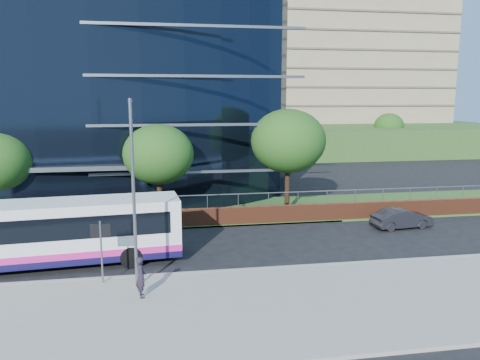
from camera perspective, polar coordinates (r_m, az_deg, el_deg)
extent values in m
plane|color=black|center=(24.34, -26.65, -10.71)|extent=(200.00, 200.00, 0.00)
cube|color=gold|center=(23.62, -27.22, -11.36)|extent=(80.00, 0.08, 0.01)
cube|color=gold|center=(23.76, -27.11, -11.24)|extent=(80.00, 0.08, 0.01)
cube|color=#2D511E|center=(37.72, 17.14, -2.91)|extent=(36.00, 8.00, 0.12)
cube|color=black|center=(47.13, -23.65, 8.92)|extent=(38.00, 16.00, 16.00)
cube|color=brown|center=(32.66, 13.80, -3.73)|extent=(34.00, 0.40, 1.20)
cube|color=slate|center=(32.35, 13.91, -1.18)|extent=(34.00, 0.06, 0.06)
cube|color=#2D511E|center=(81.87, 8.10, 5.50)|extent=(60.00, 42.00, 4.00)
cube|color=#9A8767|center=(84.02, 7.93, 15.86)|extent=(50.00, 12.00, 26.00)
cylinder|color=slate|center=(21.40, -16.53, -8.44)|extent=(0.08, 0.08, 2.80)
cube|color=black|center=(21.15, -16.65, -5.97)|extent=(0.85, 0.06, 0.60)
cylinder|color=black|center=(33.58, -27.08, -2.72)|extent=(0.36, 0.36, 2.86)
cylinder|color=black|center=(31.48, -9.75, -2.33)|extent=(0.36, 0.36, 3.08)
ellipsoid|color=#264E16|center=(30.99, -9.91, 3.11)|extent=(4.62, 4.62, 3.93)
cylinder|color=black|center=(33.59, 5.77, -1.09)|extent=(0.36, 0.36, 3.52)
ellipsoid|color=#264E16|center=(33.11, 5.88, 4.77)|extent=(5.28, 5.28, 4.49)
cylinder|color=black|center=(64.37, 5.60, 3.97)|extent=(0.36, 0.36, 3.08)
ellipsoid|color=#264E16|center=(64.13, 5.64, 6.65)|extent=(4.62, 4.62, 3.93)
cylinder|color=black|center=(72.04, 17.58, 4.10)|extent=(0.36, 0.36, 2.86)
ellipsoid|color=#264E16|center=(71.83, 17.70, 6.31)|extent=(4.29, 4.29, 3.65)
cylinder|color=slate|center=(20.02, -12.83, -1.82)|extent=(0.14, 0.14, 8.00)
cube|color=slate|center=(19.97, -13.21, 9.41)|extent=(0.15, 0.70, 0.12)
cube|color=white|center=(24.58, -21.36, -5.75)|extent=(11.96, 3.72, 2.84)
cube|color=#120E3B|center=(24.93, -21.18, -8.54)|extent=(11.99, 3.77, 0.32)
cube|color=#E0208E|center=(24.83, -21.22, -7.83)|extent=(11.99, 3.77, 0.32)
cube|color=black|center=(24.40, -19.92, -4.79)|extent=(9.62, 3.56, 1.07)
cylinder|color=black|center=(23.60, -13.11, -9.15)|extent=(1.09, 0.42, 1.07)
imported|color=black|center=(31.46, 19.11, -4.44)|extent=(4.00, 1.80, 1.28)
imported|color=#241C2A|center=(19.75, -11.98, -11.50)|extent=(0.53, 0.69, 1.70)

